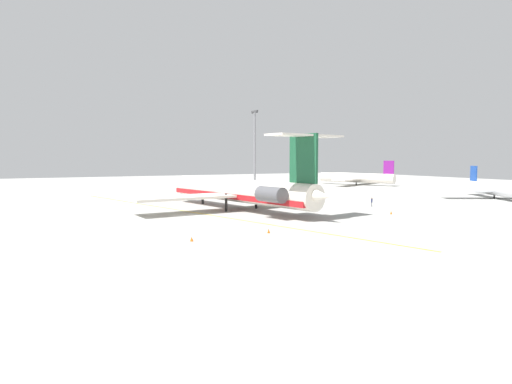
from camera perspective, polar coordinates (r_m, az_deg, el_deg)
ground at (r=76.04m, az=-8.76°, el=-2.98°), size 329.28×329.28×0.00m
main_jetliner at (r=82.09m, az=-1.92°, el=0.20°), size 46.19×41.11×13.52m
airliner_far_left at (r=162.74m, az=12.61°, el=1.82°), size 27.78×28.07×8.80m
airliner_mid_left at (r=119.35m, az=28.69°, el=0.30°), size 24.02×24.31×7.67m
ground_crew_near_nose at (r=90.96m, az=14.79°, el=-1.13°), size 0.39×0.31×1.82m
ground_crew_near_tail at (r=112.89m, az=0.15°, el=0.04°), size 0.27×0.40×1.71m
safety_cone_nose at (r=79.86m, az=17.12°, el=-2.58°), size 0.40×0.40×0.55m
safety_cone_wingtip at (r=52.39m, az=-8.34°, el=-6.04°), size 0.40×0.40×0.55m
safety_cone_tail at (r=57.38m, az=1.65°, el=-5.08°), size 0.40×0.40×0.55m
taxiway_centreline at (r=80.13m, az=-8.35°, el=-2.60°), size 88.28×24.41×0.01m
light_mast at (r=150.70m, az=-0.18°, el=6.10°), size 4.00×0.70×25.77m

